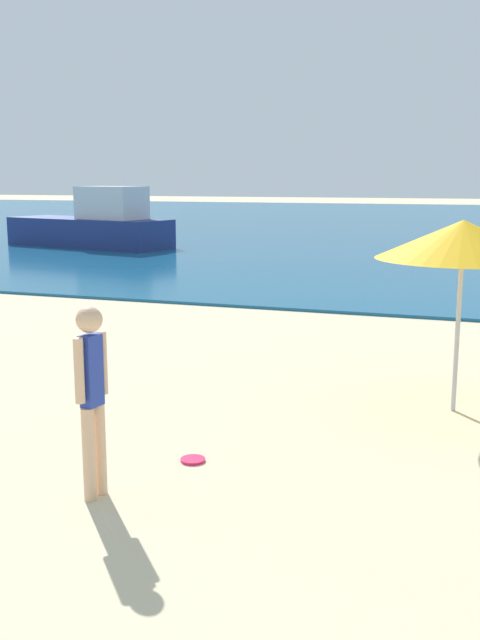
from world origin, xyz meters
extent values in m
cube|color=#14567F|center=(0.00, 45.40, 0.03)|extent=(160.00, 60.00, 0.06)
cylinder|color=#DDAD84|center=(0.00, 7.00, 0.37)|extent=(0.10, 0.10, 0.75)
cylinder|color=#DDAD84|center=(-0.02, 6.87, 0.37)|extent=(0.10, 0.10, 0.75)
cube|color=#233899|center=(-0.01, 6.94, 1.03)|extent=(0.13, 0.19, 0.56)
sphere|color=#DDAD84|center=(-0.01, 6.94, 1.43)|extent=(0.20, 0.20, 0.20)
cylinder|color=#DDAD84|center=(0.01, 7.08, 1.06)|extent=(0.07, 0.07, 0.50)
cylinder|color=#DDAD84|center=(-0.03, 6.80, 1.06)|extent=(0.07, 0.07, 0.50)
cylinder|color=#E51E4C|center=(0.43, 7.87, 0.01)|extent=(0.22, 0.22, 0.03)
cube|color=navy|center=(-10.99, 25.46, 0.57)|extent=(6.64, 3.41, 1.01)
cube|color=silver|center=(-9.88, 25.20, 1.65)|extent=(2.55, 1.90, 1.14)
cylinder|color=#B7B7BC|center=(2.54, 10.12, 1.02)|extent=(0.05, 0.05, 2.04)
cone|color=yellow|center=(2.54, 10.12, 1.85)|extent=(1.80, 1.80, 0.41)
camera|label=1|loc=(2.82, 2.22, 2.47)|focal=40.84mm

